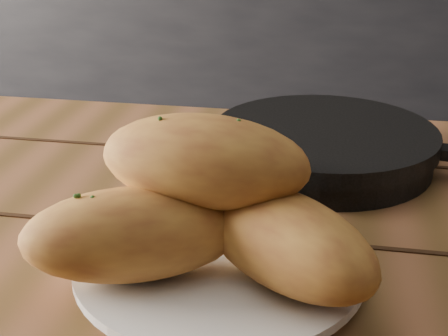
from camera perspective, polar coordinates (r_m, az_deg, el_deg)
counter at (r=2.37m, az=1.12°, el=9.25°), size 2.80×0.60×0.90m
plate at (r=0.53m, az=-0.39°, el=-8.82°), size 0.24×0.24×0.02m
bread_rolls at (r=0.50m, az=-1.16°, el=-3.36°), size 0.30×0.25×0.12m
skillet at (r=0.75m, az=9.30°, el=2.08°), size 0.40×0.26×0.05m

